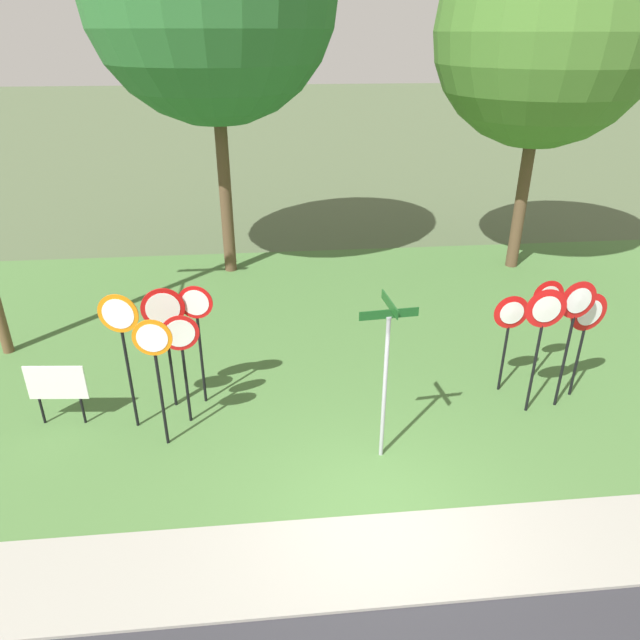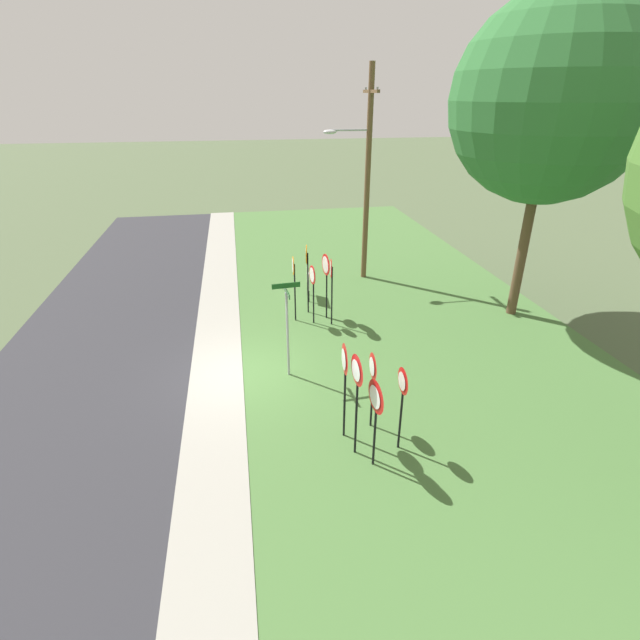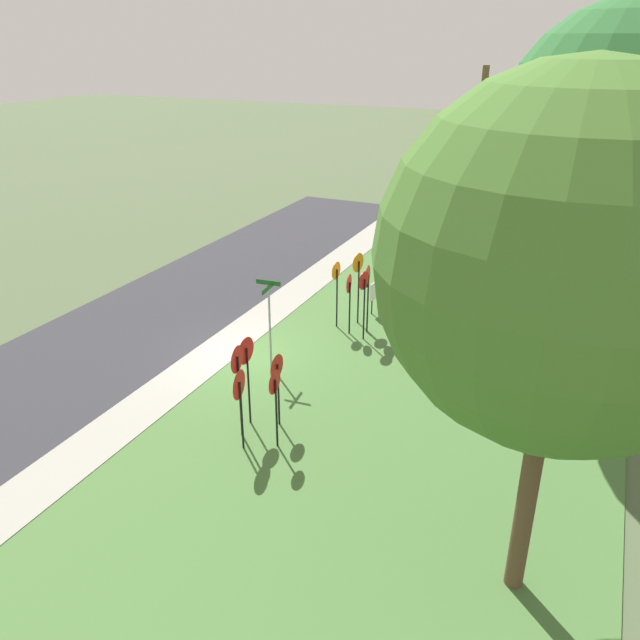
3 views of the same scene
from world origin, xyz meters
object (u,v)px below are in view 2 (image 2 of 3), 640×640
Objects in this scene: yield_sign_far_right at (344,369)px; utility_pole at (365,171)px; stop_sign_far_right at (326,272)px; street_name_post at (287,322)px; stop_sign_near_left at (307,264)px; stop_sign_near_right at (313,282)px; notice_board at (308,280)px; stop_sign_far_center at (331,279)px; yield_sign_far_left at (402,391)px; stop_sign_far_left at (294,275)px; yield_sign_center at (375,404)px; yield_sign_near_left at (372,374)px; yield_sign_near_right at (356,382)px; oak_tree_left at (551,101)px.

utility_pole is (-11.02, 3.33, 2.86)m from yield_sign_far_right.
street_name_post reaches higher than stop_sign_far_right.
street_name_post is at bearing -5.61° from stop_sign_near_left.
notice_board is at bearing 167.25° from stop_sign_near_right.
stop_sign_far_center is at bearing -0.08° from stop_sign_far_right.
stop_sign_near_left is 1.22× the size of yield_sign_far_left.
utility_pole is (-11.69, 2.12, 3.16)m from yield_sign_far_left.
stop_sign_far_center is at bearing 173.56° from yield_sign_far_right.
yield_sign_far_right is 2.09× the size of notice_board.
utility_pole is (-4.14, 3.66, 3.00)m from stop_sign_far_left.
stop_sign_near_left is 0.89m from stop_sign_far_right.
stop_sign_far_right is 1.12× the size of yield_sign_center.
yield_sign_far_right is at bearing -0.17° from stop_sign_far_center.
yield_sign_near_left is (6.62, 1.10, -0.23)m from stop_sign_far_left.
stop_sign_near_right is at bearing 172.17° from yield_sign_near_right.
oak_tree_left reaches higher than stop_sign_near_right.
notice_board is (-2.03, -0.36, -1.03)m from stop_sign_far_right.
stop_sign_far_left reaches higher than yield_sign_far_left.
street_name_post is 11.21m from oak_tree_left.
stop_sign_far_right is at bearing 15.20° from notice_board.
yield_sign_near_right reaches higher than notice_board.
yield_sign_far_left is 0.25× the size of utility_pole.
street_name_post reaches higher than stop_sign_near_left.
yield_sign_center reaches higher than yield_sign_near_left.
utility_pole is (-11.68, 3.20, 2.81)m from yield_sign_near_right.
yield_sign_near_right is 1.14m from yield_sign_far_left.
stop_sign_far_right is at bearing -30.74° from utility_pole.
stop_sign_far_left is 0.99× the size of stop_sign_far_right.
stop_sign_near_left is 0.88m from stop_sign_far_left.
stop_sign_far_left is at bearing -106.00° from stop_sign_far_center.
yield_sign_near_right reaches higher than stop_sign_near_right.
yield_sign_near_right is at bearing -15.35° from utility_pole.
stop_sign_near_left is 7.28m from yield_sign_near_left.
utility_pole reaches higher than yield_sign_near_right.
stop_sign_near_left is 8.65m from yield_sign_center.
utility_pole is (-4.49, 3.02, 3.19)m from stop_sign_near_right.
stop_sign_near_left is 1.02× the size of yield_sign_near_right.
yield_sign_far_left is 0.74× the size of street_name_post.
stop_sign_far_center reaches higher than yield_sign_far_left.
street_name_post reaches higher than stop_sign_far_center.
stop_sign_near_right is at bearing 179.41° from yield_sign_far_right.
stop_sign_far_right is at bearing -178.40° from yield_sign_far_left.
yield_sign_near_right is 0.67m from yield_sign_far_right.
notice_board is (-8.91, 0.51, -1.12)m from yield_sign_far_right.
yield_sign_far_right is (6.88, -0.87, 0.09)m from stop_sign_far_right.
yield_sign_far_left is 1.42m from yield_sign_far_right.
stop_sign_far_center is 7.44m from yield_sign_center.
notice_board is (-2.03, 0.83, -0.98)m from stop_sign_far_left.
stop_sign_near_right is at bearing -173.91° from yield_sign_far_left.
street_name_post is at bearing -7.20° from stop_sign_far_left.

